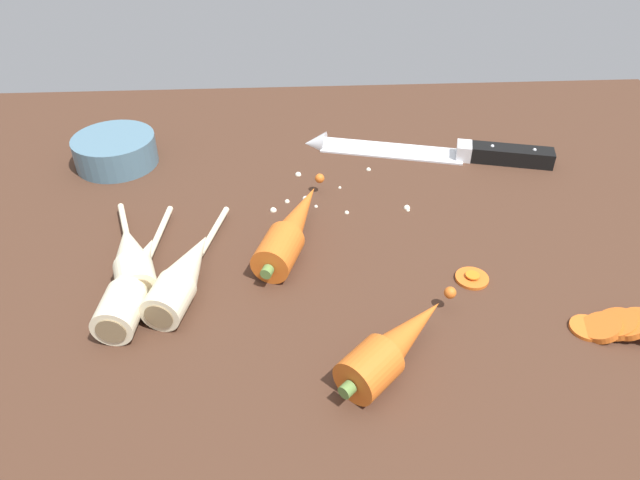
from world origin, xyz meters
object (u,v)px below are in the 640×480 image
(chefs_knife, at_px, (422,150))
(parsnip_mid_right, at_px, (184,273))
(carrot_slice_stack, at_px, (621,325))
(prep_bowl, at_px, (115,150))
(whole_carrot, at_px, (292,228))
(parsnip_mid_left, at_px, (131,257))
(carrot_slice_stray_near, at_px, (472,277))
(parsnip_front, at_px, (134,281))
(whole_carrot_second, at_px, (395,345))

(chefs_knife, bearing_deg, parsnip_mid_right, -137.68)
(carrot_slice_stack, distance_m, prep_bowl, 0.65)
(whole_carrot, distance_m, parsnip_mid_left, 0.17)
(carrot_slice_stray_near, bearing_deg, whole_carrot, 158.15)
(chefs_knife, xyz_separation_m, parsnip_mid_right, (-0.30, -0.27, 0.01))
(parsnip_front, distance_m, parsnip_mid_right, 0.05)
(whole_carrot, distance_m, prep_bowl, 0.31)
(whole_carrot, distance_m, parsnip_mid_right, 0.13)
(parsnip_mid_left, relative_size, carrot_slice_stray_near, 4.99)
(whole_carrot, height_order, whole_carrot_second, same)
(carrot_slice_stack, relative_size, carrot_slice_stray_near, 2.50)
(chefs_knife, height_order, parsnip_mid_right, parsnip_mid_right)
(parsnip_front, relative_size, carrot_slice_stack, 2.47)
(parsnip_front, relative_size, carrot_slice_stray_near, 6.17)
(chefs_knife, distance_m, parsnip_mid_left, 0.43)
(whole_carrot_second, distance_m, prep_bowl, 0.50)
(whole_carrot_second, xyz_separation_m, parsnip_mid_left, (-0.26, 0.14, -0.00))
(carrot_slice_stray_near, bearing_deg, carrot_slice_stack, -35.14)
(chefs_knife, xyz_separation_m, carrot_slice_stack, (0.12, -0.36, 0.00))
(parsnip_mid_right, height_order, carrot_slice_stack, parsnip_mid_right)
(parsnip_mid_left, height_order, carrot_slice_stack, parsnip_mid_left)
(parsnip_mid_left, distance_m, carrot_slice_stray_near, 0.36)
(carrot_slice_stack, bearing_deg, parsnip_front, 170.56)
(parsnip_mid_left, distance_m, carrot_slice_stack, 0.49)
(whole_carrot_second, height_order, prep_bowl, whole_carrot_second)
(whole_carrot, height_order, parsnip_mid_left, whole_carrot)
(whole_carrot, relative_size, prep_bowl, 1.76)
(parsnip_mid_left, bearing_deg, carrot_slice_stray_near, -5.35)
(chefs_knife, relative_size, carrot_slice_stack, 3.96)
(parsnip_mid_left, relative_size, carrot_slice_stack, 2.00)
(whole_carrot_second, relative_size, carrot_slice_stray_near, 3.68)
(whole_carrot, height_order, parsnip_mid_right, whole_carrot)
(carrot_slice_stack, bearing_deg, whole_carrot, 152.60)
(chefs_knife, bearing_deg, whole_carrot_second, -104.66)
(carrot_slice_stack, xyz_separation_m, prep_bowl, (-0.54, 0.35, 0.01))
(chefs_knife, bearing_deg, carrot_slice_stack, -71.65)
(parsnip_front, bearing_deg, carrot_slice_stack, -9.44)
(carrot_slice_stray_near, bearing_deg, parsnip_mid_left, 174.65)
(parsnip_mid_right, relative_size, carrot_slice_stray_near, 5.62)
(whole_carrot_second, relative_size, parsnip_mid_right, 0.65)
(parsnip_front, height_order, carrot_slice_stack, parsnip_front)
(whole_carrot_second, distance_m, parsnip_mid_left, 0.29)
(whole_carrot, relative_size, whole_carrot_second, 1.51)
(parsnip_mid_left, xyz_separation_m, parsnip_mid_right, (0.06, -0.03, -0.00))
(carrot_slice_stray_near, relative_size, prep_bowl, 0.32)
(carrot_slice_stray_near, xyz_separation_m, prep_bowl, (-0.42, 0.27, 0.02))
(whole_carrot, relative_size, parsnip_mid_left, 1.11)
(parsnip_mid_left, bearing_deg, whole_carrot_second, -28.61)
(whole_carrot_second, distance_m, parsnip_mid_right, 0.23)
(parsnip_mid_right, distance_m, prep_bowl, 0.30)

